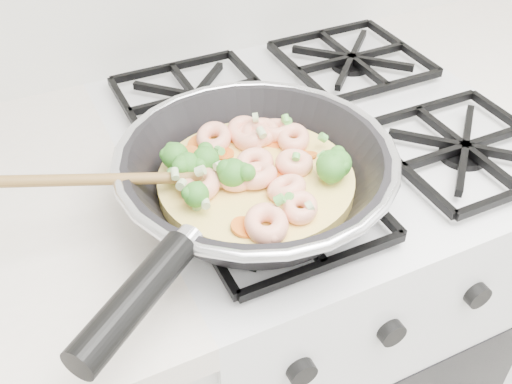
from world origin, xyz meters
name	(u,v)px	position (x,y,z in m)	size (l,w,h in m)	color
stove	(306,310)	(0.00, 1.70, 0.46)	(0.60, 0.60, 0.92)	white
skillet	(254,174)	(-0.18, 1.58, 0.96)	(0.47, 0.39, 0.10)	black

